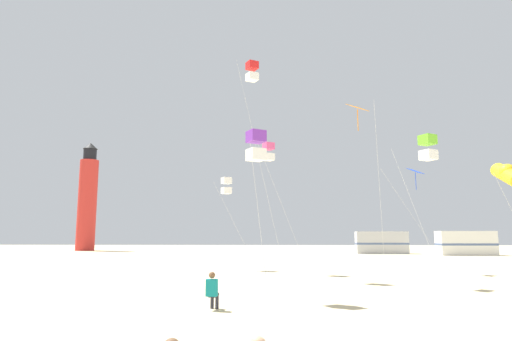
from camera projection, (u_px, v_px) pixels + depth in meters
kite_flyer_standing at (213, 290)px, 13.60m from camera, size 0.38×0.54×1.16m
kite_diamond_orange at (359, 114)px, 22.04m from camera, size 1.80×1.80×8.87m
kite_tube_gold at (508, 174)px, 20.46m from camera, size 1.87×2.56×5.81m
kite_box_rainbow at (269, 152)px, 28.11m from camera, size 3.03×2.83×8.18m
kite_box_violet at (256, 146)px, 16.59m from camera, size 0.86×0.87×6.21m
kite_diamond_blue at (415, 175)px, 27.72m from camera, size 3.44×3.04×6.53m
kite_box_lime at (428, 148)px, 19.76m from camera, size 2.03×2.03×6.78m
kite_box_white at (226, 186)px, 30.56m from camera, size 2.80×2.60×6.30m
kite_box_scarlet at (252, 72)px, 25.83m from camera, size 2.65×2.27×12.43m
lighthouse_distant at (87, 199)px, 68.02m from camera, size 2.80×2.80×16.80m
rv_van_silver at (381, 243)px, 56.09m from camera, size 6.53×2.60×2.80m
rv_van_white at (466, 243)px, 51.33m from camera, size 6.46×2.39×2.80m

